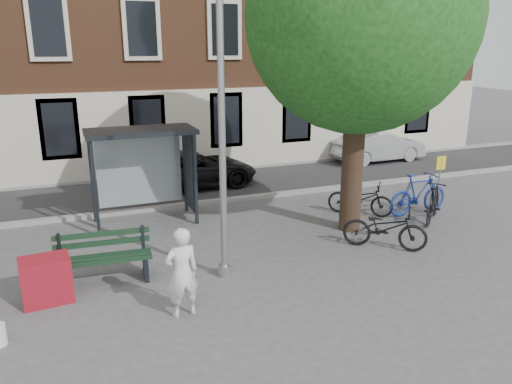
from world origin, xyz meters
The scene contains 17 objects.
ground centered at (0.00, 0.00, 0.00)m, with size 90.00×90.00×0.00m, color #4C4C4F.
road centered at (0.00, 7.00, 0.01)m, with size 40.00×4.00×0.01m, color #28282B.
curb_near centered at (0.00, 5.00, 0.06)m, with size 40.00×0.25×0.12m, color gray.
curb_far centered at (0.00, 9.00, 0.06)m, with size 40.00×0.25×0.12m, color gray.
lamppost centered at (0.00, 0.00, 2.78)m, with size 0.28×0.35×6.11m.
tree_right centered at (4.01, 1.38, 5.62)m, with size 5.76×5.60×8.20m.
bus_shelter centered at (-0.61, 4.11, 1.92)m, with size 2.85×1.45×2.62m.
painter centered at (-1.20, -1.28, 0.84)m, with size 0.62×0.40×1.69m, color silver.
bench centered at (-2.41, 0.69, 0.46)m, with size 2.00×0.80×1.01m.
bike_a centered at (4.91, 2.41, 0.49)m, with size 0.66×1.88×0.99m, color black.
bike_b centered at (6.50, 1.84, 0.61)m, with size 0.58×2.04×1.22m, color navy.
bike_c centered at (4.07, 0.03, 0.52)m, with size 0.69×1.99×1.05m, color black.
bike_d centered at (6.50, 1.19, 0.53)m, with size 0.50×1.76×1.06m, color black.
car_dark centered at (1.16, 7.17, 0.63)m, with size 2.08×4.51×1.25m, color black.
car_silver centered at (9.55, 8.18, 0.66)m, with size 1.39×4.00×1.32m, color #A2A5A9.
red_stand centered at (-3.50, 0.17, 0.45)m, with size 0.90×0.60×0.90m, color maroon.
notice_sign centered at (7.00, 1.61, 1.23)m, with size 0.30×0.05×1.74m.
Camera 1 is at (-2.94, -9.31, 4.71)m, focal length 35.00 mm.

